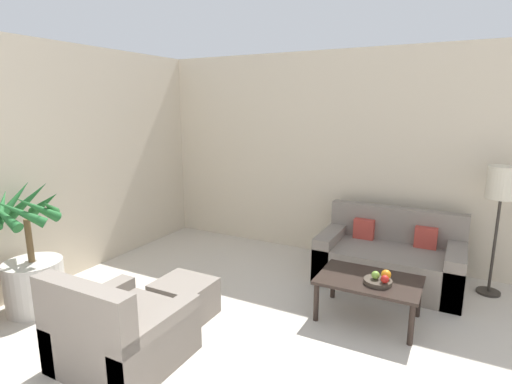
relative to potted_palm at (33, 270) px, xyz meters
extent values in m
cube|color=beige|center=(2.87, 2.92, 0.93)|extent=(8.10, 0.06, 2.70)
cube|color=beige|center=(-0.41, 0.08, 0.93)|extent=(0.06, 7.22, 2.70)
cylinder|color=beige|center=(0.00, 0.00, -0.16)|extent=(0.55, 0.55, 0.51)
cylinder|color=brown|center=(0.00, 0.00, 0.31)|extent=(0.06, 0.06, 0.43)
cone|color=#23662D|center=(0.19, 0.00, 0.66)|extent=(0.10, 0.44, 0.35)
cone|color=#23662D|center=(0.15, 0.15, 0.62)|extent=(0.40, 0.40, 0.29)
cone|color=#23662D|center=(0.00, 0.20, 0.64)|extent=(0.46, 0.10, 0.32)
cone|color=#23662D|center=(-0.12, 0.12, 0.68)|extent=(0.37, 0.37, 0.39)
cone|color=#23662D|center=(-0.17, 0.00, 0.69)|extent=(0.10, 0.41, 0.40)
cone|color=#23662D|center=(-0.14, -0.14, 0.65)|extent=(0.39, 0.39, 0.34)
cone|color=#23662D|center=(0.00, -0.21, 0.62)|extent=(0.47, 0.10, 0.29)
cone|color=#23662D|center=(0.14, -0.14, 0.65)|extent=(0.39, 0.39, 0.33)
cube|color=gray|center=(3.01, 2.27, -0.21)|extent=(1.56, 0.87, 0.42)
cube|color=gray|center=(3.01, 2.63, 0.20)|extent=(1.56, 0.16, 0.40)
cube|color=gray|center=(2.33, 2.27, -0.15)|extent=(0.20, 0.87, 0.54)
cube|color=gray|center=(3.69, 2.27, -0.15)|extent=(0.20, 0.87, 0.54)
cube|color=#B23D33|center=(2.66, 2.51, 0.12)|extent=(0.24, 0.12, 0.24)
cube|color=#B23D33|center=(3.36, 2.51, 0.12)|extent=(0.24, 0.12, 0.24)
cylinder|color=#2D2823|center=(4.04, 2.52, -0.40)|extent=(0.24, 0.24, 0.03)
cylinder|color=#2D2823|center=(4.04, 2.52, 0.13)|extent=(0.03, 0.03, 1.04)
cylinder|color=beige|center=(4.04, 2.52, 0.82)|extent=(0.30, 0.30, 0.34)
cylinder|color=black|center=(2.56, 1.10, -0.23)|extent=(0.05, 0.05, 0.38)
cylinder|color=black|center=(3.41, 1.10, -0.23)|extent=(0.05, 0.05, 0.38)
cylinder|color=black|center=(2.56, 1.64, -0.23)|extent=(0.05, 0.05, 0.38)
cylinder|color=black|center=(3.41, 1.64, -0.23)|extent=(0.05, 0.05, 0.38)
cube|color=black|center=(2.98, 1.37, -0.02)|extent=(0.94, 0.62, 0.03)
cylinder|color=#42382D|center=(3.07, 1.30, 0.01)|extent=(0.25, 0.25, 0.04)
sphere|color=red|center=(3.14, 1.26, 0.07)|extent=(0.07, 0.07, 0.07)
sphere|color=olive|center=(3.05, 1.30, 0.07)|extent=(0.08, 0.08, 0.08)
sphere|color=orange|center=(3.13, 1.34, 0.08)|extent=(0.09, 0.09, 0.09)
cube|color=gray|center=(1.41, -0.19, -0.22)|extent=(0.88, 0.86, 0.38)
cube|color=gray|center=(1.41, -0.54, 0.18)|extent=(0.88, 0.16, 0.42)
cube|color=gray|center=(1.05, -0.19, -0.17)|extent=(0.16, 0.86, 0.48)
cube|color=gray|center=(1.77, -0.19, -0.17)|extent=(0.16, 0.86, 0.48)
cube|color=gray|center=(1.40, 0.58, -0.24)|extent=(0.52, 0.49, 0.36)
camera|label=1|loc=(3.67, -2.22, 1.60)|focal=28.00mm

